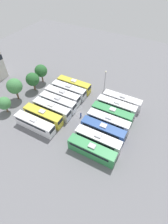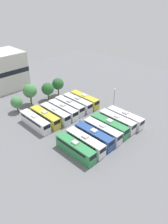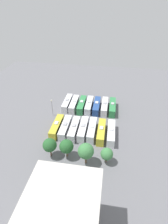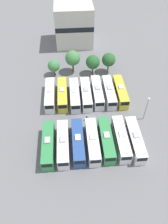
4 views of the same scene
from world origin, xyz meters
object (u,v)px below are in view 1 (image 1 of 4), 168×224
bus_8 (43,116)px  bus_1 (98,140)px  bus_2 (103,130)px  bus_12 (69,90)px  bus_7 (35,124)px  tree_1 (14,86)px  bus_9 (52,109)px  tree_3 (41,71)px  bus_10 (58,102)px  bus_13 (74,85)px  bus_3 (108,121)px  tree_0 (4,103)px  bus_0 (92,150)px  bus_11 (62,96)px  light_pole (105,77)px  bus_5 (116,106)px  tree_2 (33,79)px  bus_6 (122,100)px  worker_person (81,115)px  bus_4 (112,114)px

bus_8 → bus_1: bearing=-90.3°
bus_2 → bus_12: (9.45, 15.89, 0.00)m
bus_7 → tree_1: size_ratio=1.59×
bus_9 → tree_3: 16.41m
bus_10 → bus_13: 9.43m
bus_3 → bus_13: 18.50m
tree_0 → bus_0: bearing=-91.9°
bus_11 → light_pole: light_pole is taller
bus_1 → bus_3: bearing=1.1°
bus_10 → bus_8: bearing=176.2°
bus_0 → bus_5: size_ratio=1.00×
bus_1 → bus_11: (9.54, 16.30, 0.00)m
bus_10 → tree_1: size_ratio=1.59×
bus_1 → bus_2: size_ratio=1.00×
bus_3 → bus_11: bearing=79.4°
bus_0 → tree_2: bearing=65.0°
bus_5 → bus_1: bearing=-178.5°
bus_9 → tree_1: 13.31m
bus_6 → bus_7: (-19.23, 16.48, 0.00)m
bus_8 → light_pole: bearing=-24.2°
bus_6 → tree_3: 28.00m
worker_person → tree_0: size_ratio=0.36×
bus_3 → bus_10: size_ratio=1.00×
bus_0 → bus_4: same height
tree_1 → tree_2: 6.19m
bus_9 → tree_1: (0.16, 12.96, 3.02)m
bus_0 → worker_person: (9.16, 7.94, -0.90)m
bus_8 → bus_12: (12.65, -0.17, 0.00)m
bus_8 → tree_0: bearing=102.1°
light_pole → bus_11: bearing=139.6°
bus_5 → bus_10: bearing=112.7°
bus_10 → bus_7: bearing=177.1°
bus_2 → bus_5: 9.62m
bus_6 → bus_11: 17.67m
bus_4 → tree_1: size_ratio=1.59×
bus_8 → tree_1: 13.26m
bus_5 → bus_8: same height
bus_12 → tree_2: size_ratio=1.82×
worker_person → tree_3: tree_3 is taller
bus_10 → bus_11: bearing=8.7°
bus_7 → tree_1: (6.75, 12.38, 3.02)m
bus_3 → bus_13: size_ratio=1.00×
worker_person → tree_2: 19.80m
bus_2 → tree_1: 28.68m
light_pole → tree_3: light_pole is taller
bus_13 → tree_1: size_ratio=1.59×
bus_3 → bus_7: 18.90m
bus_1 → bus_9: 16.09m
bus_1 → bus_11: bearing=59.6°
tree_1 → tree_2: bearing=-14.6°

